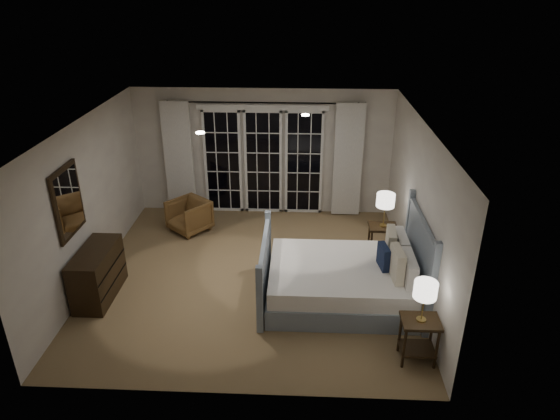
{
  "coord_description": "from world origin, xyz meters",
  "views": [
    {
      "loc": [
        0.76,
        -6.79,
        4.38
      ],
      "look_at": [
        0.43,
        0.29,
        1.05
      ],
      "focal_mm": 32.0,
      "sensor_mm": 36.0,
      "label": 1
    }
  ],
  "objects_px": {
    "nightstand_right": "(382,237)",
    "lamp_right": "(386,201)",
    "bed": "(344,279)",
    "armchair": "(189,216)",
    "lamp_left": "(425,290)",
    "dresser": "(98,273)",
    "nightstand_left": "(419,334)"
  },
  "relations": [
    {
      "from": "bed",
      "to": "lamp_left",
      "type": "relative_size",
      "value": 4.21
    },
    {
      "from": "nightstand_left",
      "to": "nightstand_right",
      "type": "bearing_deg",
      "value": 92.42
    },
    {
      "from": "lamp_right",
      "to": "lamp_left",
      "type": "bearing_deg",
      "value": -87.58
    },
    {
      "from": "nightstand_right",
      "to": "armchair",
      "type": "xyz_separation_m",
      "value": [
        -3.47,
        0.84,
        -0.09
      ]
    },
    {
      "from": "lamp_left",
      "to": "dresser",
      "type": "xyz_separation_m",
      "value": [
        -4.47,
        1.18,
        -0.65
      ]
    },
    {
      "from": "dresser",
      "to": "lamp_left",
      "type": "bearing_deg",
      "value": -14.77
    },
    {
      "from": "bed",
      "to": "nightstand_right",
      "type": "distance_m",
      "value": 1.43
    },
    {
      "from": "lamp_right",
      "to": "bed",
      "type": "bearing_deg",
      "value": -120.36
    },
    {
      "from": "nightstand_right",
      "to": "lamp_right",
      "type": "height_order",
      "value": "lamp_right"
    },
    {
      "from": "lamp_right",
      "to": "armchair",
      "type": "distance_m",
      "value": 3.65
    },
    {
      "from": "nightstand_right",
      "to": "armchair",
      "type": "bearing_deg",
      "value": 166.33
    },
    {
      "from": "nightstand_right",
      "to": "lamp_left",
      "type": "distance_m",
      "value": 2.59
    },
    {
      "from": "lamp_left",
      "to": "lamp_right",
      "type": "xyz_separation_m",
      "value": [
        -0.11,
        2.51,
        0.03
      ]
    },
    {
      "from": "lamp_left",
      "to": "dresser",
      "type": "distance_m",
      "value": 4.67
    },
    {
      "from": "nightstand_right",
      "to": "lamp_right",
      "type": "relative_size",
      "value": 1.05
    },
    {
      "from": "lamp_right",
      "to": "armchair",
      "type": "height_order",
      "value": "lamp_right"
    },
    {
      "from": "bed",
      "to": "nightstand_right",
      "type": "height_order",
      "value": "bed"
    },
    {
      "from": "bed",
      "to": "dresser",
      "type": "xyz_separation_m",
      "value": [
        -3.64,
        -0.1,
        0.05
      ]
    },
    {
      "from": "bed",
      "to": "lamp_left",
      "type": "height_order",
      "value": "bed"
    },
    {
      "from": "armchair",
      "to": "dresser",
      "type": "distance_m",
      "value": 2.35
    },
    {
      "from": "bed",
      "to": "lamp_right",
      "type": "relative_size",
      "value": 3.94
    },
    {
      "from": "nightstand_left",
      "to": "dresser",
      "type": "bearing_deg",
      "value": 165.23
    },
    {
      "from": "lamp_left",
      "to": "armchair",
      "type": "bearing_deg",
      "value": 136.84
    },
    {
      "from": "armchair",
      "to": "dresser",
      "type": "relative_size",
      "value": 0.61
    },
    {
      "from": "nightstand_right",
      "to": "nightstand_left",
      "type": "bearing_deg",
      "value": -87.58
    },
    {
      "from": "lamp_right",
      "to": "dresser",
      "type": "height_order",
      "value": "lamp_right"
    },
    {
      "from": "bed",
      "to": "dresser",
      "type": "bearing_deg",
      "value": -178.46
    },
    {
      "from": "bed",
      "to": "nightstand_left",
      "type": "relative_size",
      "value": 3.76
    },
    {
      "from": "armchair",
      "to": "nightstand_left",
      "type": "bearing_deg",
      "value": -3.14
    },
    {
      "from": "nightstand_left",
      "to": "nightstand_right",
      "type": "xyz_separation_m",
      "value": [
        -0.11,
        2.51,
        0.0
      ]
    },
    {
      "from": "nightstand_right",
      "to": "lamp_left",
      "type": "bearing_deg",
      "value": -87.58
    },
    {
      "from": "bed",
      "to": "armchair",
      "type": "height_order",
      "value": "bed"
    }
  ]
}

